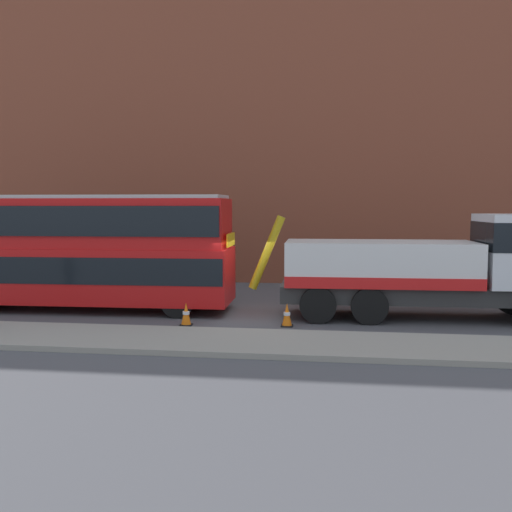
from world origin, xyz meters
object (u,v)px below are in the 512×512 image
at_px(double_decker_bus, 76,247).
at_px(recovery_tow_truck, 435,265).
at_px(traffic_cone_midway, 287,315).
at_px(traffic_cone_near_bus, 186,315).

bearing_deg(double_decker_bus, recovery_tow_truck, -1.55).
xyz_separation_m(recovery_tow_truck, traffic_cone_midway, (-4.67, -1.82, -1.42)).
bearing_deg(recovery_tow_truck, traffic_cone_near_bus, -166.50).
bearing_deg(traffic_cone_near_bus, recovery_tow_truck, 15.11).
bearing_deg(traffic_cone_near_bus, traffic_cone_midway, 5.13).
relative_size(recovery_tow_truck, traffic_cone_midway, 14.13).
relative_size(recovery_tow_truck, double_decker_bus, 0.92).
bearing_deg(traffic_cone_near_bus, double_decker_bus, 155.17).
height_order(recovery_tow_truck, traffic_cone_near_bus, recovery_tow_truck).
relative_size(traffic_cone_near_bus, traffic_cone_midway, 1.00).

